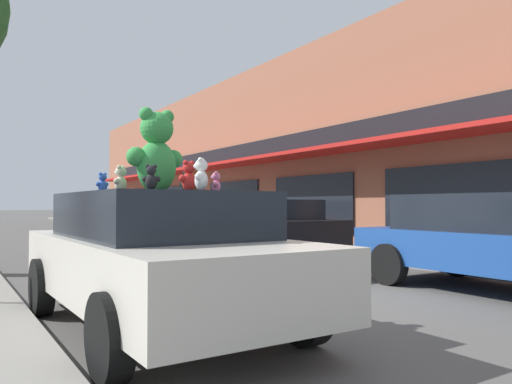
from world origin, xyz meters
name	(u,v)px	position (x,y,z in m)	size (l,w,h in m)	color
ground_plane	(306,294)	(0.00, 0.00, 0.00)	(260.00, 260.00, 0.00)	#514F4C
sidewalk_far	(503,267)	(5.09, 0.00, 0.07)	(2.58, 90.00, 0.15)	gray
storefront_row	(343,162)	(12.92, 13.55, 3.58)	(14.57, 39.67, 7.16)	#9E6047
plush_art_car	(158,255)	(-2.66, -0.79, 0.80)	(2.14, 4.49, 1.48)	beige
teddy_bear_giant	(156,152)	(-2.64, -0.68, 1.94)	(0.71, 0.46, 0.95)	green
teddy_bear_white	(201,175)	(-2.65, -1.84, 1.63)	(0.19, 0.22, 0.30)	white
teddy_bear_red	(189,177)	(-2.57, -1.38, 1.64)	(0.24, 0.17, 0.32)	red
teddy_bear_pink	(216,183)	(-1.98, -0.85, 1.61)	(0.15, 0.19, 0.26)	pink
teddy_bear_teal	(188,183)	(-2.28, -0.72, 1.61)	(0.18, 0.17, 0.25)	teal
teddy_bear_purple	(159,182)	(-2.52, -0.44, 1.62)	(0.21, 0.18, 0.28)	purple
teddy_bear_black	(151,177)	(-3.12, -1.82, 1.59)	(0.17, 0.13, 0.22)	black
teddy_bear_blue	(103,183)	(-3.19, -0.52, 1.59)	(0.17, 0.13, 0.22)	blue
teddy_bear_cream	(121,180)	(-2.96, -0.41, 1.64)	(0.21, 0.22, 0.32)	beige
teddy_bear_brown	(197,178)	(-2.43, -1.29, 1.63)	(0.17, 0.23, 0.30)	olive
parked_car_far_left	(494,238)	(2.65, -1.34, 0.83)	(2.06, 4.24, 1.52)	#1E4793
parked_car_far_center	(264,225)	(2.65, 5.26, 0.82)	(2.15, 4.73, 1.48)	black
parked_car_far_right	(184,219)	(2.65, 10.54, 0.83)	(2.11, 4.75, 1.51)	maroon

